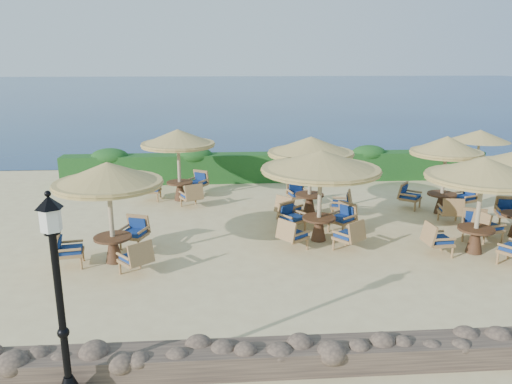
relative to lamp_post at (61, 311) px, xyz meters
name	(u,v)px	position (x,y,z in m)	size (l,w,h in m)	color
ground	(304,239)	(4.80, 6.80, -1.55)	(120.00, 120.00, 0.00)	beige
sea	(233,90)	(4.80, 76.80, -1.55)	(160.00, 160.00, 0.00)	#0B2149
hedge	(277,167)	(4.80, 14.00, -0.95)	(18.00, 0.90, 1.20)	#144116
stone_wall	(365,354)	(4.80, 0.60, -1.33)	(15.00, 0.65, 0.44)	brown
lamp_post	(61,311)	(0.00, 0.00, 0.00)	(0.44, 0.44, 3.31)	black
extra_parasol	(480,136)	(12.60, 12.00, 0.62)	(2.30, 2.30, 2.41)	tan
cafe_set_0	(109,192)	(-0.42, 5.50, 0.34)	(2.81, 2.80, 2.65)	tan
cafe_set_1	(320,175)	(5.19, 6.69, 0.40)	(3.39, 3.39, 2.65)	tan
cafe_set_2	(482,183)	(9.23, 5.44, 0.40)	(2.97, 2.97, 2.65)	tan
cafe_set_3	(178,150)	(0.87, 11.24, 0.33)	(2.77, 2.77, 2.65)	tan
cafe_set_4	(311,158)	(5.36, 9.19, 0.37)	(2.87, 2.87, 2.65)	tan
cafe_set_5	(445,162)	(9.84, 8.94, 0.24)	(2.74, 2.62, 2.65)	tan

